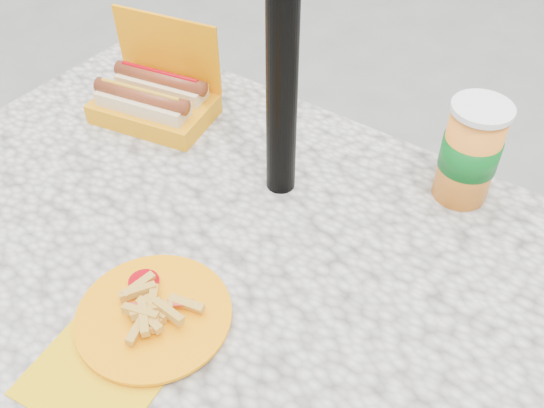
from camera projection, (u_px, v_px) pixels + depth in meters
The scene contains 4 objects.
picnic_table at pixel (227, 281), 1.05m from camera, with size 1.20×0.80×0.75m.
hotdog_box at pixel (155, 98), 1.19m from camera, with size 0.25×0.19×0.19m.
fries_plate at pixel (149, 318), 0.85m from camera, with size 0.22×0.31×0.04m.
soda_cup at pixel (470, 152), 0.99m from camera, with size 0.10×0.10×0.18m.
Camera 1 is at (0.45, -0.49, 1.46)m, focal length 40.00 mm.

